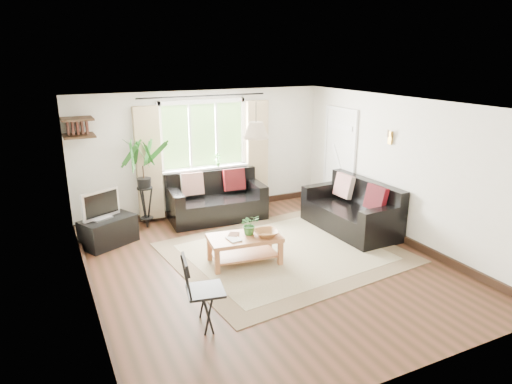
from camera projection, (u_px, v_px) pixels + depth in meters
name	position (u px, v px, depth m)	size (l,w,h in m)	color
floor	(268.00, 266.00, 6.86)	(5.50, 5.50, 0.00)	black
ceiling	(269.00, 104.00, 6.16)	(5.50, 5.50, 0.00)	white
wall_back	(203.00, 153.00, 8.87)	(5.00, 0.02, 2.40)	silver
wall_front	(407.00, 267.00, 4.14)	(5.00, 0.02, 2.40)	silver
wall_left	(83.00, 215.00, 5.46)	(0.02, 5.50, 2.40)	silver
wall_right	(402.00, 170.00, 7.55)	(0.02, 5.50, 2.40)	silver
rug	(284.00, 252.00, 7.30)	(3.43, 2.94, 0.02)	beige
window	(203.00, 135.00, 8.74)	(2.50, 0.16, 2.16)	white
door	(339.00, 161.00, 9.06)	(0.06, 0.96, 2.06)	silver
corner_shelf	(78.00, 127.00, 7.52)	(0.50, 0.50, 0.34)	black
pendant_lamp	(256.00, 126.00, 6.60)	(0.36, 0.36, 0.54)	beige
wall_sconce	(389.00, 136.00, 7.62)	(0.12, 0.12, 0.28)	beige
sofa_back	(217.00, 198.00, 8.69)	(1.79, 0.89, 0.84)	black
sofa_right	(350.00, 208.00, 8.11)	(0.91, 1.81, 0.85)	black
coffee_table	(245.00, 250.00, 6.89)	(1.07, 0.59, 0.44)	brown
table_plant	(250.00, 224.00, 6.85)	(0.28, 0.25, 0.31)	#2A6126
bowl	(266.00, 233.00, 6.82)	(0.36, 0.36, 0.09)	brown
book_a	(229.00, 240.00, 6.65)	(0.17, 0.24, 0.02)	silver
book_b	(229.00, 234.00, 6.86)	(0.15, 0.20, 0.02)	#503020
tv_stand	(109.00, 231.00, 7.56)	(0.86, 0.49, 0.46)	black
tv	(101.00, 204.00, 7.38)	(0.66, 0.22, 0.51)	#A5A5AA
palm_stand	(144.00, 184.00, 8.13)	(0.64, 0.64, 1.65)	black
folding_chair	(205.00, 292.00, 5.23)	(0.46, 0.46, 0.89)	black
sill_plant	(218.00, 160.00, 8.91)	(0.14, 0.10, 0.27)	#2D6023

